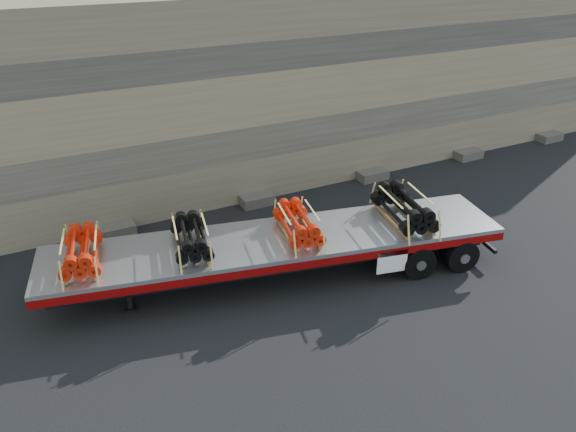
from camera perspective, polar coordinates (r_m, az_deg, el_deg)
name	(u,v)px	position (r m, az deg, el deg)	size (l,w,h in m)	color
ground	(261,284)	(15.83, -2.71, -6.88)	(120.00, 120.00, 0.00)	black
rock_wall	(180,104)	(19.98, -10.92, 11.12)	(44.00, 3.00, 7.00)	#7A6B54
trailer	(278,257)	(15.79, -1.04, -4.21)	(12.69, 2.44, 1.27)	#B1B3B9
bundle_front	(81,252)	(15.06, -20.26, -3.43)	(0.97, 1.93, 0.69)	red
bundle_midfront	(191,238)	(14.99, -9.82, -2.21)	(0.95, 1.90, 0.67)	black
bundle_midrear	(298,224)	(15.44, 1.05, -0.80)	(0.98, 1.95, 0.69)	red
bundle_rear	(404,209)	(16.51, 11.72, 0.75)	(1.13, 2.26, 0.80)	black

